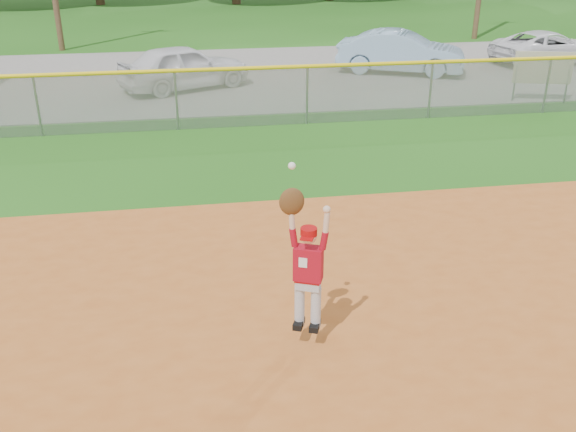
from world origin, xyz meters
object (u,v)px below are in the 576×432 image
object	(u,v)px
sponsor_sign	(543,69)
ballplayer	(306,262)
car_white_a	(184,67)
car_white_b	(547,47)
car_blue	(401,52)

from	to	relation	value
sponsor_sign	ballplayer	xyz separation A→B (m)	(-8.94, -10.58, 0.22)
car_white_a	car_white_b	distance (m)	13.39
sponsor_sign	car_white_a	bearing A→B (deg)	162.37
car_white_b	ballplayer	xyz separation A→B (m)	(-12.00, -15.69, 0.57)
car_white_b	ballplayer	world-z (taller)	ballplayer
car_white_b	ballplayer	bearing A→B (deg)	128.40
ballplayer	sponsor_sign	bearing A→B (deg)	49.80
car_white_b	car_white_a	bearing A→B (deg)	83.83
car_blue	sponsor_sign	distance (m)	5.22
car_white_a	ballplayer	size ratio (longest dim) A/B	1.90
sponsor_sign	ballplayer	bearing A→B (deg)	-130.20
car_white_b	sponsor_sign	world-z (taller)	sponsor_sign
car_blue	ballplayer	bearing A→B (deg)	-178.33
car_white_b	sponsor_sign	size ratio (longest dim) A/B	2.64
ballplayer	car_blue	bearing A→B (deg)	67.67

